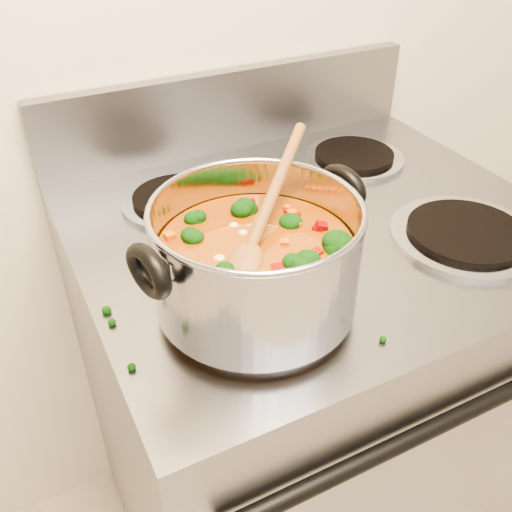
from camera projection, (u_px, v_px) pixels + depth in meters
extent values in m
cube|color=gray|center=(302.00, 400.00, 1.23)|extent=(0.79, 0.68, 0.92)
cube|color=gray|center=(233.00, 109.00, 1.14)|extent=(0.79, 0.03, 0.16)
cylinder|color=black|center=(448.00, 421.00, 0.77)|extent=(0.67, 0.02, 0.02)
cylinder|color=#A5A5AD|center=(258.00, 305.00, 0.77)|extent=(0.24, 0.24, 0.01)
cylinder|color=black|center=(258.00, 300.00, 0.77)|extent=(0.19, 0.19, 0.01)
cylinder|color=#A5A5AD|center=(466.00, 236.00, 0.91)|extent=(0.24, 0.24, 0.01)
cylinder|color=black|center=(467.00, 232.00, 0.91)|extent=(0.19, 0.19, 0.01)
cylinder|color=#A5A5AD|center=(178.00, 201.00, 1.00)|extent=(0.20, 0.20, 0.01)
cylinder|color=black|center=(177.00, 197.00, 0.99)|extent=(0.16, 0.16, 0.01)
cylinder|color=#A5A5AD|center=(354.00, 158.00, 1.13)|extent=(0.20, 0.20, 0.01)
cylinder|color=black|center=(354.00, 155.00, 1.13)|extent=(0.16, 0.16, 0.01)
cylinder|color=#ADADB5|center=(256.00, 257.00, 0.72)|extent=(0.26, 0.26, 0.14)
torus|color=#ADADB5|center=(256.00, 209.00, 0.68)|extent=(0.27, 0.27, 0.01)
cylinder|color=#7D3D0B|center=(256.00, 273.00, 0.73)|extent=(0.25, 0.25, 0.09)
torus|color=black|center=(148.00, 271.00, 0.62)|extent=(0.04, 0.08, 0.08)
torus|color=black|center=(342.00, 187.00, 0.77)|extent=(0.04, 0.08, 0.08)
ellipsoid|color=black|center=(200.00, 261.00, 0.68)|extent=(0.04, 0.04, 0.03)
ellipsoid|color=black|center=(229.00, 236.00, 0.72)|extent=(0.04, 0.04, 0.03)
ellipsoid|color=black|center=(336.00, 242.00, 0.71)|extent=(0.04, 0.04, 0.03)
ellipsoid|color=black|center=(238.00, 235.00, 0.72)|extent=(0.04, 0.04, 0.03)
ellipsoid|color=black|center=(317.00, 222.00, 0.75)|extent=(0.04, 0.04, 0.03)
ellipsoid|color=black|center=(189.00, 217.00, 0.76)|extent=(0.04, 0.04, 0.03)
ellipsoid|color=black|center=(187.00, 243.00, 0.71)|extent=(0.04, 0.04, 0.03)
ellipsoid|color=black|center=(278.00, 293.00, 0.63)|extent=(0.04, 0.04, 0.03)
ellipsoid|color=#7E0904|center=(177.00, 252.00, 0.69)|extent=(0.01, 0.01, 0.01)
ellipsoid|color=#7E0904|center=(265.00, 296.00, 0.63)|extent=(0.01, 0.01, 0.01)
ellipsoid|color=#7E0904|center=(247.00, 299.00, 0.62)|extent=(0.01, 0.01, 0.01)
ellipsoid|color=#7E0904|center=(245.00, 298.00, 0.62)|extent=(0.01, 0.01, 0.01)
ellipsoid|color=#7E0904|center=(274.00, 249.00, 0.70)|extent=(0.01, 0.01, 0.01)
ellipsoid|color=#7E0904|center=(306.00, 290.00, 0.64)|extent=(0.01, 0.01, 0.01)
ellipsoid|color=#7E0904|center=(216.00, 250.00, 0.70)|extent=(0.01, 0.01, 0.01)
ellipsoid|color=#7E0904|center=(330.00, 229.00, 0.73)|extent=(0.01, 0.01, 0.01)
ellipsoid|color=#7E0904|center=(193.00, 260.00, 0.68)|extent=(0.01, 0.01, 0.01)
ellipsoid|color=#7E0904|center=(215.00, 284.00, 0.64)|extent=(0.01, 0.01, 0.01)
ellipsoid|color=#7E0904|center=(290.00, 247.00, 0.70)|extent=(0.01, 0.01, 0.01)
ellipsoid|color=#7E0904|center=(244.00, 222.00, 0.75)|extent=(0.01, 0.01, 0.01)
ellipsoid|color=#CA510B|center=(242.00, 209.00, 0.77)|extent=(0.01, 0.01, 0.01)
ellipsoid|color=#CA510B|center=(295.00, 254.00, 0.69)|extent=(0.01, 0.01, 0.01)
ellipsoid|color=#CA510B|center=(295.00, 246.00, 0.70)|extent=(0.01, 0.01, 0.01)
ellipsoid|color=#CA510B|center=(337.00, 251.00, 0.70)|extent=(0.01, 0.01, 0.01)
ellipsoid|color=#CA510B|center=(179.00, 246.00, 0.70)|extent=(0.01, 0.01, 0.01)
ellipsoid|color=#CA510B|center=(254.00, 234.00, 0.73)|extent=(0.01, 0.01, 0.01)
ellipsoid|color=#CA510B|center=(300.00, 268.00, 0.67)|extent=(0.01, 0.01, 0.01)
ellipsoid|color=#CA510B|center=(278.00, 242.00, 0.71)|extent=(0.01, 0.01, 0.01)
ellipsoid|color=#CA510B|center=(241.00, 247.00, 0.70)|extent=(0.01, 0.01, 0.01)
ellipsoid|color=beige|center=(203.00, 257.00, 0.69)|extent=(0.02, 0.02, 0.01)
ellipsoid|color=beige|center=(239.00, 227.00, 0.74)|extent=(0.02, 0.02, 0.01)
ellipsoid|color=beige|center=(324.00, 246.00, 0.70)|extent=(0.02, 0.02, 0.01)
ellipsoid|color=beige|center=(300.00, 294.00, 0.63)|extent=(0.02, 0.02, 0.01)
ellipsoid|color=beige|center=(257.00, 247.00, 0.70)|extent=(0.02, 0.02, 0.01)
ellipsoid|color=beige|center=(222.00, 273.00, 0.66)|extent=(0.02, 0.02, 0.01)
ellipsoid|color=brown|center=(243.00, 265.00, 0.68)|extent=(0.08, 0.08, 0.04)
cylinder|color=brown|center=(275.00, 190.00, 0.74)|extent=(0.18, 0.18, 0.09)
ellipsoid|color=black|center=(327.00, 237.00, 0.91)|extent=(0.01, 0.01, 0.01)
ellipsoid|color=black|center=(302.00, 238.00, 0.91)|extent=(0.01, 0.01, 0.01)
ellipsoid|color=black|center=(148.00, 405.00, 0.64)|extent=(0.01, 0.01, 0.01)
ellipsoid|color=black|center=(143.00, 294.00, 0.79)|extent=(0.01, 0.01, 0.01)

